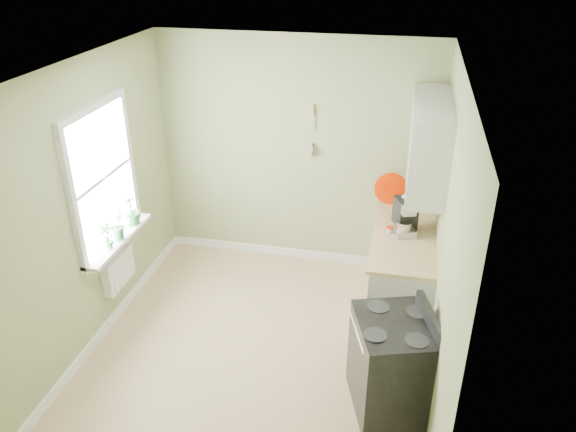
% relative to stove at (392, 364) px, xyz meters
% --- Properties ---
extents(floor, '(3.20, 3.60, 0.02)m').
position_rel_stove_xyz_m(floor, '(-1.28, 0.44, -0.45)').
color(floor, tan).
rests_on(floor, ground).
extents(ceiling, '(3.20, 3.60, 0.02)m').
position_rel_stove_xyz_m(ceiling, '(-1.28, 0.44, 2.27)').
color(ceiling, white).
rests_on(ceiling, wall_back).
extents(wall_back, '(3.20, 0.02, 2.70)m').
position_rel_stove_xyz_m(wall_back, '(-1.28, 2.25, 0.91)').
color(wall_back, '#959E6C').
rests_on(wall_back, floor).
extents(wall_left, '(0.02, 3.60, 2.70)m').
position_rel_stove_xyz_m(wall_left, '(-2.89, 0.44, 0.91)').
color(wall_left, '#959E6C').
rests_on(wall_left, floor).
extents(wall_right, '(0.02, 3.60, 2.70)m').
position_rel_stove_xyz_m(wall_right, '(0.33, 0.44, 0.91)').
color(wall_right, '#959E6C').
rests_on(wall_right, floor).
extents(base_cabinets, '(0.60, 1.60, 0.87)m').
position_rel_stove_xyz_m(base_cabinets, '(0.02, 1.44, -0.01)').
color(base_cabinets, silver).
rests_on(base_cabinets, floor).
extents(countertop, '(0.64, 1.60, 0.04)m').
position_rel_stove_xyz_m(countertop, '(0.01, 1.44, 0.45)').
color(countertop, tan).
rests_on(countertop, base_cabinets).
extents(upper_cabinets, '(0.35, 1.40, 0.80)m').
position_rel_stove_xyz_m(upper_cabinets, '(0.15, 1.54, 1.41)').
color(upper_cabinets, silver).
rests_on(upper_cabinets, wall_right).
extents(window, '(0.06, 1.14, 1.44)m').
position_rel_stove_xyz_m(window, '(-2.86, 0.74, 1.11)').
color(window, white).
rests_on(window, wall_left).
extents(window_sill, '(0.18, 1.14, 0.04)m').
position_rel_stove_xyz_m(window_sill, '(-2.79, 0.74, 0.44)').
color(window_sill, white).
rests_on(window_sill, wall_left).
extents(radiator, '(0.12, 0.50, 0.35)m').
position_rel_stove_xyz_m(radiator, '(-2.82, 0.69, 0.11)').
color(radiator, white).
rests_on(radiator, wall_left).
extents(wall_utensils, '(0.02, 0.14, 0.58)m').
position_rel_stove_xyz_m(wall_utensils, '(-1.08, 2.22, 1.12)').
color(wall_utensils, tan).
rests_on(wall_utensils, wall_back).
extents(stove, '(0.81, 0.86, 0.99)m').
position_rel_stove_xyz_m(stove, '(0.00, 0.00, 0.00)').
color(stove, black).
rests_on(stove, floor).
extents(stand_mixer, '(0.27, 0.34, 0.38)m').
position_rel_stove_xyz_m(stand_mixer, '(-0.00, 1.46, 0.63)').
color(stand_mixer, '#B2B2B7').
rests_on(stand_mixer, countertop).
extents(kettle, '(0.18, 0.11, 0.18)m').
position_rel_stove_xyz_m(kettle, '(-0.23, 2.16, 0.56)').
color(kettle, silver).
rests_on(kettle, countertop).
extents(coffee_maker, '(0.27, 0.28, 0.34)m').
position_rel_stove_xyz_m(coffee_maker, '(-0.00, 1.52, 0.63)').
color(coffee_maker, black).
rests_on(coffee_maker, countertop).
extents(red_tray, '(0.37, 0.11, 0.36)m').
position_rel_stove_xyz_m(red_tray, '(-0.18, 2.10, 0.65)').
color(red_tray, '#C12100').
rests_on(red_tray, countertop).
extents(jar, '(0.07, 0.07, 0.08)m').
position_rel_stove_xyz_m(jar, '(-0.14, 1.40, 0.51)').
color(jar, beige).
rests_on(jar, countertop).
extents(plant_a, '(0.16, 0.13, 0.27)m').
position_rel_stove_xyz_m(plant_a, '(-2.78, 0.54, 0.59)').
color(plant_a, '#306534').
rests_on(plant_a, window_sill).
extents(plant_b, '(0.18, 0.20, 0.30)m').
position_rel_stove_xyz_m(plant_b, '(-2.78, 0.75, 0.61)').
color(plant_b, '#306534').
rests_on(plant_b, window_sill).
extents(plant_c, '(0.25, 0.25, 0.32)m').
position_rel_stove_xyz_m(plant_c, '(-2.78, 1.06, 0.62)').
color(plant_c, '#306534').
rests_on(plant_c, window_sill).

